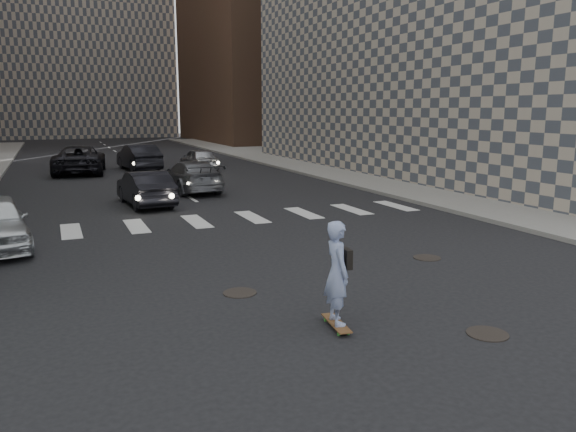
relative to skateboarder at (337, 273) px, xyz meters
name	(u,v)px	position (x,y,z in m)	size (l,w,h in m)	color
ground	(353,298)	(1.03, 1.25, -1.00)	(160.00, 160.00, 0.00)	black
sidewalk_right	(398,169)	(15.53, 21.25, -0.93)	(13.00, 80.00, 0.15)	gray
manhole_a	(487,334)	(2.23, -1.25, -0.99)	(0.70, 0.70, 0.02)	black
manhole_b	(240,293)	(-0.97, 2.45, -0.99)	(0.70, 0.70, 0.02)	black
manhole_c	(427,258)	(4.33, 3.25, -0.99)	(0.70, 0.70, 0.02)	black
skateboarder	(337,273)	(0.00, 0.00, 0.00)	(0.53, 0.98, 1.91)	brown
traffic_car_a	(145,188)	(-1.03, 14.25, -0.31)	(1.46, 4.19, 1.38)	black
traffic_car_b	(191,176)	(1.53, 17.34, -0.29)	(1.99, 4.90, 1.42)	#585A60
traffic_car_c	(80,160)	(-2.83, 27.25, -0.18)	(2.74, 5.94, 1.65)	black
traffic_car_d	(199,159)	(4.11, 26.17, -0.30)	(1.65, 4.10, 1.40)	#A6A7AD
traffic_car_e	(139,157)	(0.66, 27.63, -0.20)	(1.70, 4.89, 1.61)	black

